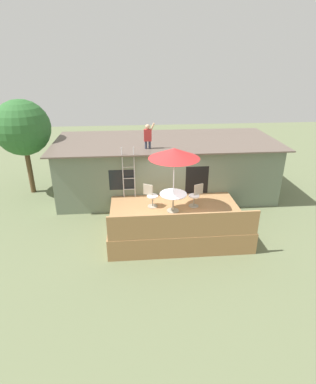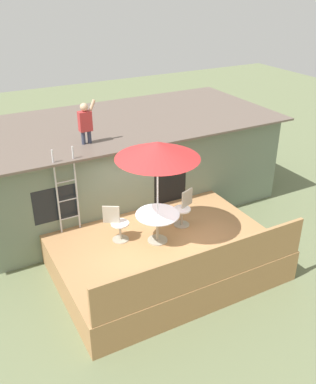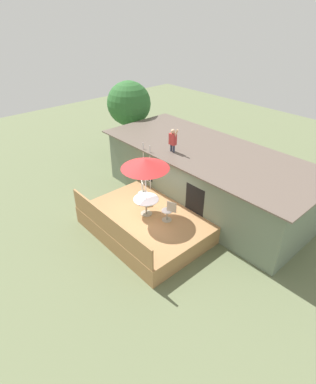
{
  "view_description": "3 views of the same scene",
  "coord_description": "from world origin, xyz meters",
  "px_view_note": "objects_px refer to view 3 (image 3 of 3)",
  "views": [
    {
      "loc": [
        -1.63,
        -10.62,
        6.42
      ],
      "look_at": [
        -0.65,
        0.55,
        1.4
      ],
      "focal_mm": 28.86,
      "sensor_mm": 36.0,
      "label": 1
    },
    {
      "loc": [
        -4.2,
        -7.59,
        6.57
      ],
      "look_at": [
        0.37,
        0.89,
        1.61
      ],
      "focal_mm": 39.94,
      "sensor_mm": 36.0,
      "label": 2
    },
    {
      "loc": [
        8.07,
        -6.64,
        8.37
      ],
      "look_at": [
        -0.05,
        0.62,
        1.65
      ],
      "focal_mm": 28.77,
      "sensor_mm": 36.0,
      "label": 3
    }
  ],
  "objects_px": {
    "person_figure": "(173,139)",
    "patio_chair_left": "(143,193)",
    "patio_table": "(146,202)",
    "patio_umbrella": "(145,164)",
    "backyard_tree": "(129,104)",
    "patio_chair_right": "(169,211)",
    "step_ladder": "(147,166)"
  },
  "relations": [
    {
      "from": "patio_table",
      "to": "patio_chair_left",
      "type": "height_order",
      "value": "patio_chair_left"
    },
    {
      "from": "patio_table",
      "to": "backyard_tree",
      "type": "height_order",
      "value": "backyard_tree"
    },
    {
      "from": "backyard_tree",
      "to": "patio_umbrella",
      "type": "bearing_deg",
      "value": -32.72
    },
    {
      "from": "step_ladder",
      "to": "patio_chair_left",
      "type": "relative_size",
      "value": 2.39
    },
    {
      "from": "step_ladder",
      "to": "patio_umbrella",
      "type": "bearing_deg",
      "value": -41.08
    },
    {
      "from": "patio_umbrella",
      "to": "person_figure",
      "type": "relative_size",
      "value": 2.29
    },
    {
      "from": "person_figure",
      "to": "step_ladder",
      "type": "bearing_deg",
      "value": -137.61
    },
    {
      "from": "patio_chair_right",
      "to": "backyard_tree",
      "type": "height_order",
      "value": "backyard_tree"
    },
    {
      "from": "patio_table",
      "to": "patio_chair_right",
      "type": "bearing_deg",
      "value": 21.33
    },
    {
      "from": "person_figure",
      "to": "patio_chair_left",
      "type": "height_order",
      "value": "person_figure"
    },
    {
      "from": "patio_table",
      "to": "person_figure",
      "type": "bearing_deg",
      "value": 109.9
    },
    {
      "from": "patio_table",
      "to": "patio_chair_left",
      "type": "relative_size",
      "value": 1.13
    },
    {
      "from": "patio_umbrella",
      "to": "patio_table",
      "type": "bearing_deg",
      "value": 128.66
    },
    {
      "from": "backyard_tree",
      "to": "patio_table",
      "type": "bearing_deg",
      "value": -32.72
    },
    {
      "from": "patio_table",
      "to": "person_figure",
      "type": "distance_m",
      "value": 3.08
    },
    {
      "from": "person_figure",
      "to": "patio_chair_left",
      "type": "relative_size",
      "value": 1.21
    },
    {
      "from": "patio_chair_right",
      "to": "patio_chair_left",
      "type": "bearing_deg",
      "value": -25.41
    },
    {
      "from": "patio_table",
      "to": "step_ladder",
      "type": "xyz_separation_m",
      "value": [
        -1.69,
        1.47,
        0.51
      ]
    },
    {
      "from": "patio_umbrella",
      "to": "patio_chair_left",
      "type": "height_order",
      "value": "patio_umbrella"
    },
    {
      "from": "patio_table",
      "to": "step_ladder",
      "type": "relative_size",
      "value": 0.47
    },
    {
      "from": "patio_umbrella",
      "to": "patio_chair_right",
      "type": "height_order",
      "value": "patio_umbrella"
    },
    {
      "from": "step_ladder",
      "to": "patio_table",
      "type": "bearing_deg",
      "value": -41.08
    },
    {
      "from": "patio_umbrella",
      "to": "person_figure",
      "type": "distance_m",
      "value": 2.41
    },
    {
      "from": "patio_table",
      "to": "patio_chair_right",
      "type": "height_order",
      "value": "patio_chair_right"
    },
    {
      "from": "patio_umbrella",
      "to": "person_figure",
      "type": "bearing_deg",
      "value": 109.9
    },
    {
      "from": "patio_umbrella",
      "to": "step_ladder",
      "type": "bearing_deg",
      "value": 138.92
    },
    {
      "from": "step_ladder",
      "to": "person_figure",
      "type": "distance_m",
      "value": 1.83
    },
    {
      "from": "backyard_tree",
      "to": "step_ladder",
      "type": "bearing_deg",
      "value": -29.41
    },
    {
      "from": "patio_table",
      "to": "patio_chair_right",
      "type": "relative_size",
      "value": 1.13
    },
    {
      "from": "person_figure",
      "to": "backyard_tree",
      "type": "distance_m",
      "value": 6.1
    },
    {
      "from": "patio_chair_left",
      "to": "step_ladder",
      "type": "bearing_deg",
      "value": 162.44
    },
    {
      "from": "patio_table",
      "to": "patio_umbrella",
      "type": "height_order",
      "value": "patio_umbrella"
    }
  ]
}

